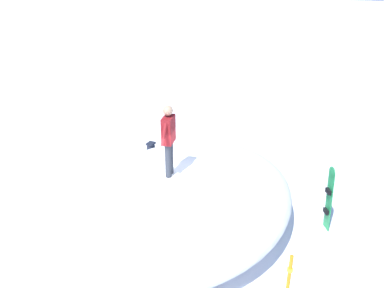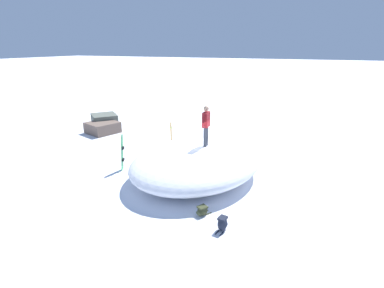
# 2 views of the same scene
# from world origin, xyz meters

# --- Properties ---
(ground) EXTENTS (240.00, 240.00, 0.00)m
(ground) POSITION_xyz_m (0.00, 0.00, 0.00)
(ground) COLOR white
(snow_mound) EXTENTS (6.15, 7.24, 1.40)m
(snow_mound) POSITION_xyz_m (-0.10, -0.19, 0.70)
(snow_mound) COLOR white
(snow_mound) RESTS_ON ground
(snowboarder_standing) EXTENTS (0.25, 1.03, 1.70)m
(snowboarder_standing) POSITION_xyz_m (0.21, 0.01, 2.38)
(snowboarder_standing) COLOR #333842
(snowboarder_standing) RESTS_ON snow_mound
(snowboard_primary_upright) EXTENTS (0.22, 0.30, 1.70)m
(snowboard_primary_upright) POSITION_xyz_m (-3.48, -0.82, 0.88)
(snowboard_primary_upright) COLOR #1E8C47
(snowboard_primary_upright) RESTS_ON ground
(backpack_near) EXTENTS (0.33, 0.54, 0.47)m
(backpack_near) POSITION_xyz_m (2.16, -3.57, 0.24)
(backpack_near) COLOR #1E2333
(backpack_near) RESTS_ON ground
(backpack_far) EXTENTS (0.47, 0.57, 0.33)m
(backpack_far) POSITION_xyz_m (1.26, -3.00, 0.17)
(backpack_far) COLOR #383D23
(backpack_far) RESTS_ON ground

